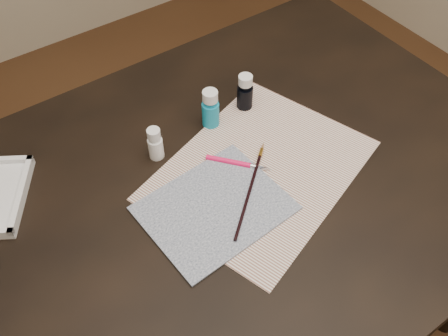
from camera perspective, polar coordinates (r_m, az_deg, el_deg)
ground at (r=1.68m, az=0.00°, el=-18.10°), size 3.50×3.50×0.02m
table at (r=1.33m, az=0.00°, el=-11.87°), size 1.30×0.90×0.75m
paper at (r=1.04m, az=4.11°, el=-0.20°), size 0.53×0.46×0.00m
canvas at (r=0.98m, az=-1.06°, el=-4.59°), size 0.28×0.23×0.00m
paint_bottle_white at (r=1.05m, az=-7.87°, el=2.81°), size 0.04×0.04×0.08m
paint_bottle_cyan at (r=1.10m, az=-1.56°, el=6.83°), size 0.05×0.05×0.09m
paint_bottle_navy at (r=1.15m, az=2.41°, el=8.69°), size 0.04×0.04×0.09m
paintbrush at (r=1.00m, az=3.06°, el=-2.21°), size 0.20×0.17×0.01m
craft_knife at (r=1.05m, az=1.72°, el=0.52°), size 0.10×0.12×0.01m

